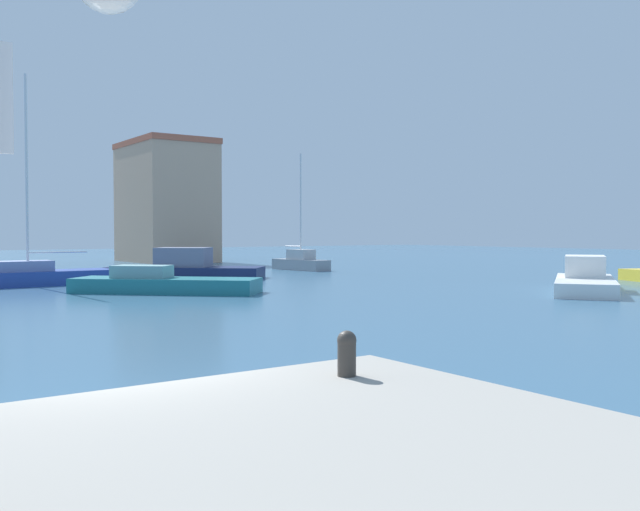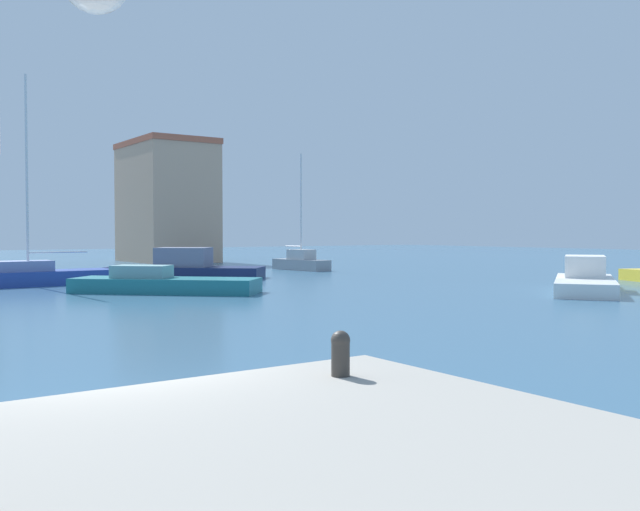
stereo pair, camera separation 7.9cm
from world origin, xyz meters
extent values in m
plane|color=#38607F|center=(15.00, 20.00, 0.00)|extent=(160.00, 160.00, 0.00)
cylinder|color=#38332D|center=(1.72, -2.16, 1.32)|extent=(0.19, 0.19, 0.36)
sphere|color=#38332D|center=(1.72, -2.16, 1.50)|extent=(0.20, 0.20, 0.20)
cube|color=#233D93|center=(5.11, 27.90, 0.35)|extent=(8.23, 2.70, 0.70)
cube|color=#6E7DB1|center=(4.77, 27.89, 0.96)|extent=(2.88, 1.56, 0.51)
cylinder|color=silver|center=(5.11, 27.90, 5.46)|extent=(0.12, 0.12, 9.51)
cylinder|color=silver|center=(6.57, 27.97, 1.60)|extent=(2.85, 0.21, 0.08)
cube|color=#1E707A|center=(9.04, 20.28, 0.32)|extent=(7.28, 7.12, 0.64)
cube|color=#6B9CA2|center=(8.26, 21.02, 0.90)|extent=(2.65, 2.62, 0.53)
cube|color=#19234C|center=(13.63, 28.56, 0.32)|extent=(8.29, 7.69, 0.65)
cube|color=slate|center=(13.54, 28.64, 1.19)|extent=(3.53, 3.45, 1.09)
cube|color=white|center=(24.08, 10.22, 0.30)|extent=(7.46, 6.22, 0.60)
cube|color=silver|center=(24.92, 10.82, 1.08)|extent=(3.15, 2.89, 0.95)
cube|color=gray|center=(23.67, 32.01, 0.36)|extent=(1.89, 4.85, 0.72)
cube|color=#ADB0B5|center=(23.67, 31.99, 1.07)|extent=(1.33, 1.97, 0.69)
cylinder|color=silver|center=(23.67, 32.01, 4.35)|extent=(0.12, 0.12, 7.25)
cylinder|color=silver|center=(23.57, 32.86, 1.62)|extent=(0.26, 1.65, 0.08)
cube|color=tan|center=(21.42, 50.19, 5.04)|extent=(6.16, 9.48, 10.08)
cube|color=#B25B42|center=(21.42, 50.19, 10.33)|extent=(6.28, 9.67, 0.50)
camera|label=1|loc=(-2.50, -7.73, 2.60)|focal=38.92mm
camera|label=2|loc=(-2.44, -7.77, 2.60)|focal=38.92mm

